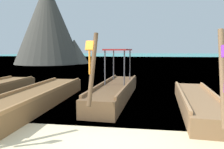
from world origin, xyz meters
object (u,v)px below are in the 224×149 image
longtail_boat_red_ribbon (37,98)px  longtail_boat_violet_ribbon (197,102)px  longtail_boat_orange_ribbon (115,90)px  karst_rock (49,24)px

longtail_boat_red_ribbon → longtail_boat_violet_ribbon: size_ratio=1.20×
longtail_boat_red_ribbon → longtail_boat_violet_ribbon: longtail_boat_red_ribbon is taller
longtail_boat_orange_ribbon → longtail_boat_violet_ribbon: size_ratio=1.09×
longtail_boat_red_ribbon → longtail_boat_violet_ribbon: 5.55m
karst_rock → longtail_boat_red_ribbon: bearing=-66.8°
karst_rock → longtail_boat_violet_ribbon: bearing=-55.7°
longtail_boat_orange_ribbon → longtail_boat_violet_ribbon: 3.17m
longtail_boat_red_ribbon → karst_rock: size_ratio=0.60×
longtail_boat_orange_ribbon → longtail_boat_violet_ribbon: (2.94, -1.18, -0.09)m
longtail_boat_orange_ribbon → karst_rock: size_ratio=0.55×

